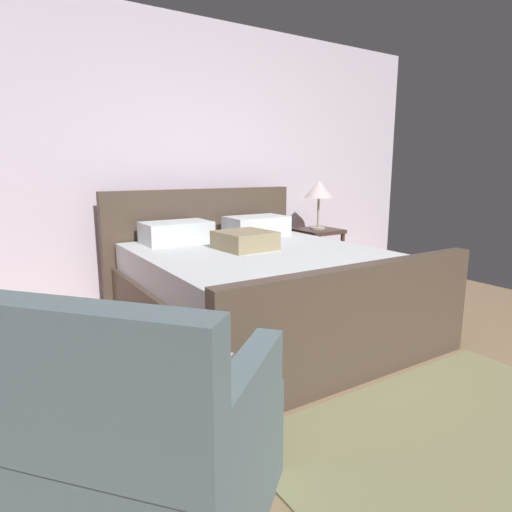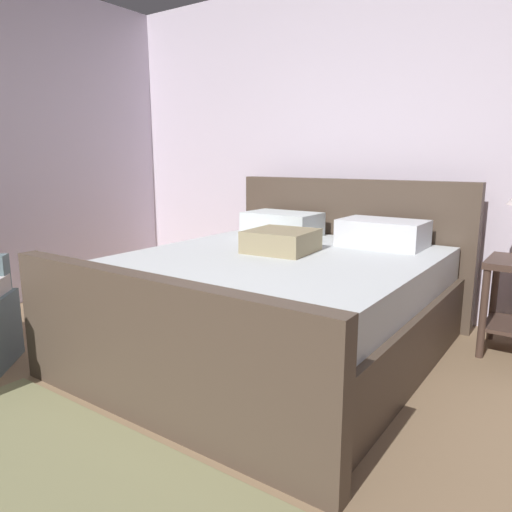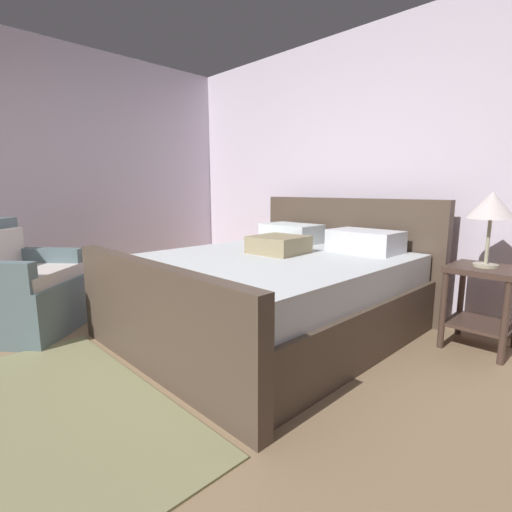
# 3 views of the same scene
# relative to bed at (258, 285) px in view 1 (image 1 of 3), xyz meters

# --- Properties ---
(ground_plane) EXTENTS (5.17, 6.04, 0.02)m
(ground_plane) POSITION_rel_bed_xyz_m (0.23, -1.83, -0.35)
(ground_plane) COLOR #947756
(wall_back) EXTENTS (5.29, 0.12, 2.63)m
(wall_back) POSITION_rel_bed_xyz_m (0.23, 1.25, 0.98)
(wall_back) COLOR white
(wall_back) RESTS_ON ground
(bed) EXTENTS (1.92, 2.19, 1.05)m
(bed) POSITION_rel_bed_xyz_m (0.00, 0.00, 0.00)
(bed) COLOR brown
(bed) RESTS_ON ground
(nightstand_right) EXTENTS (0.44, 0.44, 0.60)m
(nightstand_right) POSITION_rel_bed_xyz_m (1.27, 0.78, 0.06)
(nightstand_right) COLOR #49352C
(nightstand_right) RESTS_ON ground
(table_lamp_right) EXTENTS (0.31, 0.31, 0.52)m
(table_lamp_right) POSITION_rel_bed_xyz_m (1.27, 0.78, 0.68)
(table_lamp_right) COLOR #B7B293
(table_lamp_right) RESTS_ON nightstand_right
(armchair) EXTENTS (1.02, 1.02, 0.90)m
(armchair) POSITION_rel_bed_xyz_m (-1.39, -1.50, 0.01)
(armchair) COLOR slate
(armchair) RESTS_ON ground
(area_rug) EXTENTS (1.89, 0.98, 0.01)m
(area_rug) POSITION_rel_bed_xyz_m (0.00, -1.67, -0.33)
(area_rug) COLOR #8E8C60
(area_rug) RESTS_ON ground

